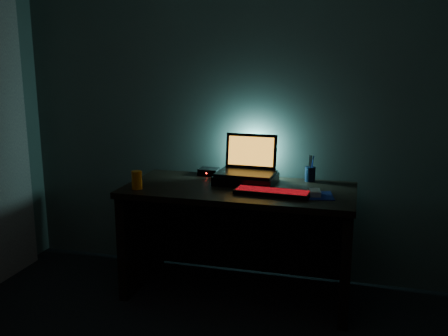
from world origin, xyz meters
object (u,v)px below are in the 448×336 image
pen_cup (310,174)px  juice_glass (137,180)px  router (209,172)px  mouse (315,193)px  keyboard (272,192)px  laptop (248,164)px

pen_cup → juice_glass: 1.17m
pen_cup → router: 0.73m
juice_glass → mouse: bearing=6.8°
router → juice_glass: bearing=-121.8°
pen_cup → juice_glass: juice_glass is taller
keyboard → router: size_ratio=3.35×
laptop → pen_cup: size_ratio=3.84×
pen_cup → router: bearing=179.7°
keyboard → juice_glass: bearing=-170.2°
juice_glass → laptop: bearing=30.8°
keyboard → router: (-0.54, 0.41, 0.01)m
laptop → juice_glass: (-0.65, -0.39, -0.06)m
mouse → router: router is taller
laptop → keyboard: laptop is taller
mouse → pen_cup: (-0.07, 0.37, 0.03)m
laptop → juice_glass: size_ratio=3.30×
laptop → juice_glass: bearing=-147.1°
pen_cup → keyboard: bearing=-115.3°
mouse → pen_cup: pen_cup is taller
mouse → pen_cup: 0.37m
mouse → router: 0.88m
mouse → router: (-0.79, 0.37, 0.00)m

